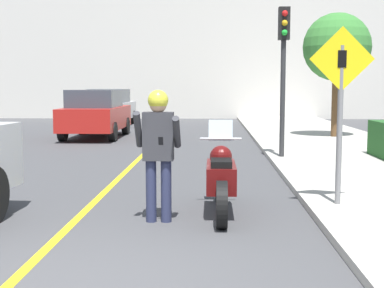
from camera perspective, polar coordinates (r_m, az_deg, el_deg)
ground_plane at (r=5.04m, az=-12.56°, el=-14.79°), size 80.00×80.00×0.00m
road_center_line at (r=10.85m, az=-7.56°, el=-3.38°), size 0.12×36.00×0.01m
building_backdrop at (r=30.61m, az=-0.08°, el=9.17°), size 28.00×1.20×6.82m
motorcycle at (r=7.54m, az=3.11°, el=-3.71°), size 0.62×2.18×1.29m
person_biker at (r=7.00m, az=-3.62°, el=0.27°), size 0.59×0.48×1.75m
crossing_sign at (r=7.85m, az=15.57°, el=4.71°), size 0.91×0.08×2.52m
traffic_light at (r=12.99m, az=9.74°, el=9.53°), size 0.26×0.30×3.54m
street_tree at (r=18.73m, az=15.19°, el=9.90°), size 2.25×2.25×4.13m
parked_car_red at (r=19.00m, az=-10.23°, el=3.23°), size 1.88×4.20×1.68m
parked_car_silver at (r=24.78m, az=-8.75°, el=3.91°), size 1.88×4.20×1.68m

